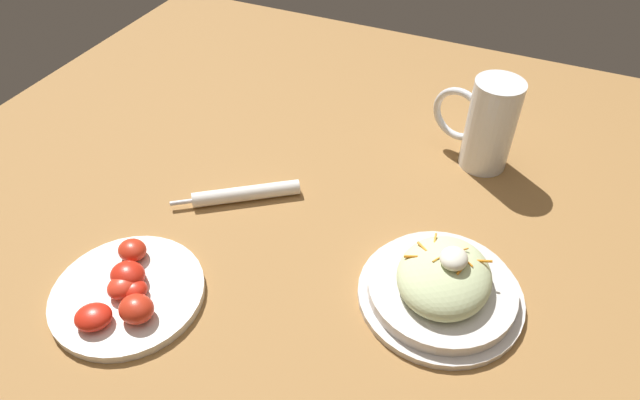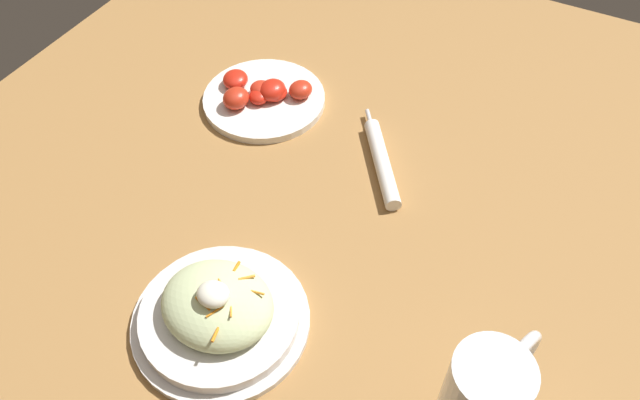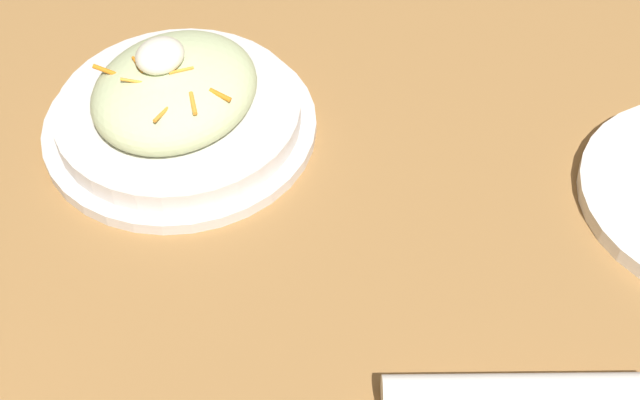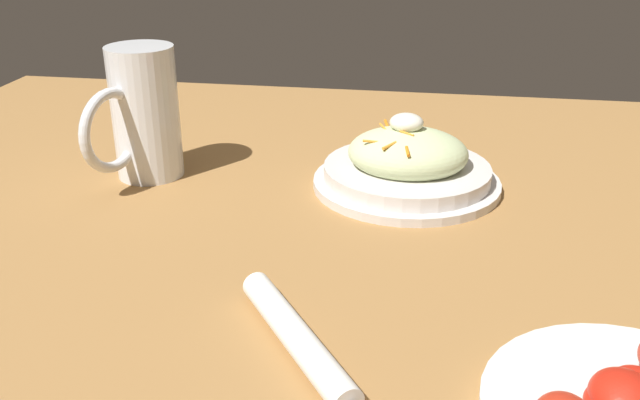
{
  "view_description": "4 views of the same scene",
  "coord_description": "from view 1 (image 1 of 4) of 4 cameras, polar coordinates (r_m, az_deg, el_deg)",
  "views": [
    {
      "loc": [
        0.59,
        0.31,
        0.64
      ],
      "look_at": [
        0.02,
        0.05,
        0.07
      ],
      "focal_mm": 31.18,
      "sensor_mm": 36.0,
      "label": 1
    },
    {
      "loc": [
        -0.24,
        0.56,
        0.73
      ],
      "look_at": [
        0.02,
        0.07,
        0.08
      ],
      "focal_mm": 34.92,
      "sensor_mm": 36.0,
      "label": 2
    },
    {
      "loc": [
        -0.32,
        -0.15,
        0.54
      ],
      "look_at": [
        0.03,
        0.09,
        0.06
      ],
      "focal_mm": 49.95,
      "sensor_mm": 36.0,
      "label": 3
    },
    {
      "loc": [
        0.1,
        -0.56,
        0.34
      ],
      "look_at": [
        -0.01,
        0.06,
        0.06
      ],
      "focal_mm": 39.15,
      "sensor_mm": 36.0,
      "label": 4
    }
  ],
  "objects": [
    {
      "name": "tomato_plate",
      "position": [
        0.84,
        -19.19,
        -8.84
      ],
      "size": [
        0.22,
        0.22,
        0.05
      ],
      "color": "white",
      "rests_on": "ground_plane"
    },
    {
      "name": "ground_plane",
      "position": [
        0.92,
        -2.41,
        -1.49
      ],
      "size": [
        1.43,
        1.43,
        0.0
      ],
      "primitive_type": "plane",
      "color": "#9E703D"
    },
    {
      "name": "beer_mug",
      "position": [
        1.03,
        16.75,
        6.96
      ],
      "size": [
        0.09,
        0.15,
        0.17
      ],
      "color": "white",
      "rests_on": "ground_plane"
    },
    {
      "name": "napkin_roll",
      "position": [
        0.95,
        -7.7,
        0.62
      ],
      "size": [
        0.14,
        0.19,
        0.03
      ],
      "color": "white",
      "rests_on": "ground_plane"
    },
    {
      "name": "salad_plate",
      "position": [
        0.8,
        12.45,
        -8.47
      ],
      "size": [
        0.23,
        0.23,
        0.09
      ],
      "color": "silver",
      "rests_on": "ground_plane"
    }
  ]
}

